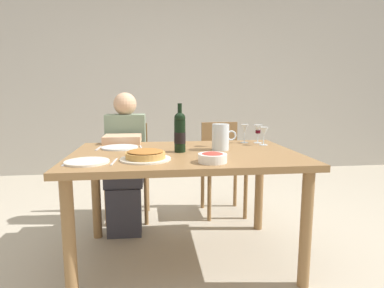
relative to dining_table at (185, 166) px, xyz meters
name	(u,v)px	position (x,y,z in m)	size (l,w,h in m)	color
ground_plane	(185,258)	(0.00, 0.00, -0.67)	(8.00, 8.00, 0.00)	#B2A893
back_wall	(167,76)	(0.00, 2.65, 0.73)	(8.00, 0.10, 2.80)	#B2ADA3
dining_table	(185,166)	(0.00, 0.00, 0.00)	(1.50, 1.00, 0.76)	olive
wine_bottle	(180,132)	(-0.03, 0.01, 0.23)	(0.08, 0.08, 0.33)	black
water_pitcher	(221,138)	(0.26, 0.06, 0.17)	(0.17, 0.12, 0.18)	silver
baked_tart	(145,155)	(-0.26, -0.22, 0.12)	(0.30, 0.30, 0.06)	silver
salad_bowl	(213,157)	(0.12, -0.34, 0.12)	(0.17, 0.17, 0.06)	white
wine_glass_left_diner	(217,133)	(0.26, 0.21, 0.19)	(0.07, 0.07, 0.14)	silver
wine_glass_right_diner	(245,130)	(0.51, 0.36, 0.20)	(0.06, 0.06, 0.15)	silver
wine_glass_centre	(258,130)	(0.62, 0.34, 0.20)	(0.07, 0.07, 0.15)	silver
wine_glass_spare	(264,132)	(0.63, 0.23, 0.19)	(0.07, 0.07, 0.14)	silver
dinner_plate_left_setting	(120,147)	(-0.45, 0.21, 0.10)	(0.26, 0.26, 0.01)	silver
dinner_plate_right_setting	(87,162)	(-0.59, -0.27, 0.10)	(0.25, 0.25, 0.01)	silver
fork_left_setting	(99,148)	(-0.60, 0.21, 0.09)	(0.16, 0.01, 0.01)	silver
knife_left_setting	(141,148)	(-0.30, 0.21, 0.09)	(0.18, 0.01, 0.01)	silver
knife_right_setting	(114,162)	(-0.44, -0.27, 0.09)	(0.18, 0.01, 0.01)	silver
spoon_right_setting	(66,163)	(-0.70, -0.27, 0.09)	(0.16, 0.01, 0.01)	silver
chair_left	(128,164)	(-0.45, 0.88, -0.17)	(0.41, 0.41, 0.87)	olive
diner_left	(125,156)	(-0.45, 0.64, -0.05)	(0.34, 0.51, 1.16)	gray
chair_right	(221,161)	(0.45, 0.90, -0.17)	(0.41, 0.41, 0.87)	olive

